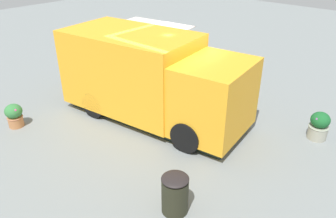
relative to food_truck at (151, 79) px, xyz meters
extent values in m
plane|color=gray|center=(0.33, 0.38, -1.21)|extent=(40.00, 40.00, 0.00)
cube|color=#F9A623|center=(-0.72, -0.10, 0.15)|extent=(4.15, 2.74, 2.27)
cube|color=#F9A623|center=(2.03, 0.27, -0.03)|extent=(1.93, 2.35, 1.91)
cube|color=black|center=(2.83, 0.37, 0.30)|extent=(0.27, 1.78, 0.72)
cube|color=black|center=(-0.87, 1.02, 0.29)|extent=(2.12, 0.31, 0.80)
cube|color=white|center=(-0.91, 1.31, 1.25)|extent=(2.39, 0.90, 0.03)
cube|color=black|center=(0.10, 0.01, -1.10)|extent=(5.46, 2.47, 0.23)
cylinder|color=black|center=(1.94, -0.76, -0.80)|extent=(0.85, 0.33, 0.82)
cylinder|color=black|center=(1.68, 1.24, -0.80)|extent=(0.85, 0.33, 0.82)
cylinder|color=black|center=(-1.27, -1.19, -0.80)|extent=(0.85, 0.33, 0.82)
cylinder|color=black|center=(-1.54, 0.81, -0.80)|extent=(0.85, 0.33, 0.82)
cylinder|color=#9E9D8B|center=(4.24, 2.10, -1.02)|extent=(0.51, 0.51, 0.38)
torus|color=#9EA38F|center=(4.24, 2.10, -0.85)|extent=(0.53, 0.53, 0.04)
ellipsoid|color=#195D2A|center=(4.24, 2.10, -0.64)|extent=(0.51, 0.51, 0.43)
sphere|color=purple|center=(4.20, 1.91, -0.56)|extent=(0.08, 0.08, 0.08)
sphere|color=purple|center=(4.07, 2.22, -0.60)|extent=(0.07, 0.07, 0.07)
sphere|color=purple|center=(4.37, 1.93, -0.61)|extent=(0.06, 0.06, 0.06)
cylinder|color=#BB7646|center=(-2.51, -3.08, -1.06)|extent=(0.42, 0.42, 0.31)
torus|color=#B66F4D|center=(-2.51, -3.08, -0.91)|extent=(0.44, 0.44, 0.04)
ellipsoid|color=#367B3D|center=(-2.51, -3.08, -0.72)|extent=(0.48, 0.48, 0.41)
sphere|color=#D1469B|center=(-2.52, -3.27, -0.65)|extent=(0.06, 0.06, 0.06)
sphere|color=#D134A4|center=(-2.70, -3.01, -0.69)|extent=(0.06, 0.06, 0.06)
sphere|color=#D93588|center=(-2.33, -3.09, -0.63)|extent=(0.09, 0.09, 0.09)
sphere|color=#E84298|center=(-2.70, -3.11, -0.64)|extent=(0.06, 0.06, 0.06)
cube|color=#8A5F3B|center=(-2.36, 3.91, -0.75)|extent=(1.79, 1.03, 0.06)
cube|color=#222233|center=(-1.70, 4.18, -0.99)|extent=(0.20, 0.35, 0.44)
cube|color=#222233|center=(-3.01, 3.65, -0.99)|extent=(0.20, 0.35, 0.44)
cylinder|color=#27281A|center=(3.10, -2.53, -0.83)|extent=(0.54, 0.54, 0.76)
ellipsoid|color=black|center=(3.10, -2.53, -0.41)|extent=(0.55, 0.55, 0.12)
camera|label=1|loc=(6.32, -6.35, 3.75)|focal=35.48mm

